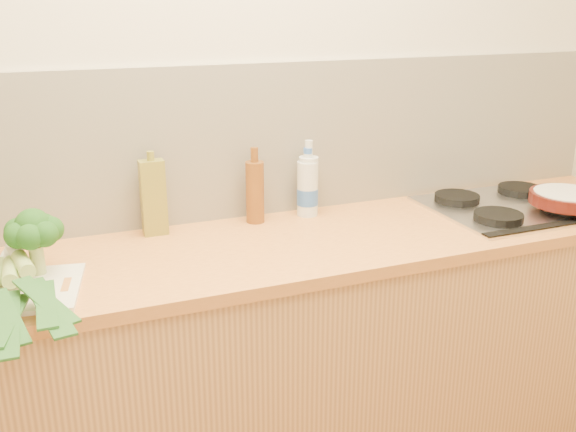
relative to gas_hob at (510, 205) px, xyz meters
The scene contains 12 objects.
room_shell 1.09m from the gas_hob, 163.89° to the left, with size 3.50×3.50×3.50m.
counter 1.12m from the gas_hob, behind, with size 3.20×0.62×0.90m.
gas_hob is the anchor object (origin of this frame).
chopping_board 1.75m from the gas_hob, behind, with size 0.40×0.29×0.01m, color white.
broccoli_right 1.66m from the gas_hob, behind, with size 0.16×0.16×0.19m.
leek_mid 1.73m from the gas_hob, behind, with size 0.10×0.66×0.04m.
leek_back 1.68m from the gas_hob, behind, with size 0.17×0.62×0.04m.
skillet 0.20m from the gas_hob, 39.05° to the right, with size 0.39×0.27×0.05m.
oil_tin 1.31m from the gas_hob, behind, with size 0.08×0.05×0.28m.
glass_bottle 0.77m from the gas_hob, 162.96° to the left, with size 0.07×0.07×0.27m.
amber_bottle 0.96m from the gas_hob, 166.83° to the left, with size 0.06×0.06×0.27m.
water_bottle 0.77m from the gas_hob, 163.16° to the left, with size 0.08×0.08×0.23m.
Camera 1 is at (-0.60, -0.61, 1.64)m, focal length 40.00 mm.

